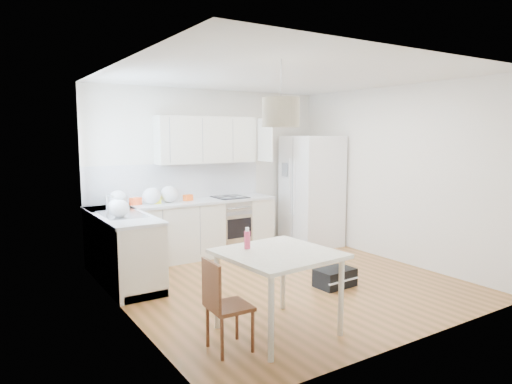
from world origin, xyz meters
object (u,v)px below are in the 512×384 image
refrigerator (312,190)px  dining_chair (230,304)px  dining_table (278,261)px  gym_bag (335,278)px

refrigerator → dining_chair: (-3.25, -2.79, -0.54)m
dining_table → dining_chair: dining_chair is taller
dining_chair → gym_bag: 2.18m
refrigerator → dining_chair: size_ratio=2.26×
dining_table → dining_chair: bearing=-176.8°
dining_table → refrigerator: bearing=41.3°
dining_chair → gym_bag: dining_chair is taller
dining_chair → dining_table: bearing=9.8°
dining_table → gym_bag: dining_table is taller
dining_table → gym_bag: (1.42, 0.72, -0.61)m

